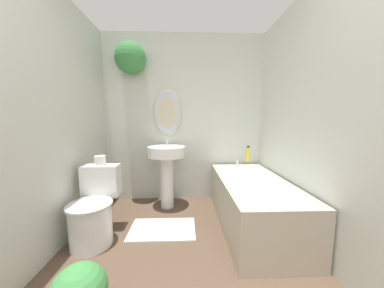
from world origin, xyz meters
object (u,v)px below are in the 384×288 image
(toilet, at_px, (94,211))
(toilet_paper_roll, at_px, (100,160))
(pedestal_sink, at_px, (167,164))
(bathtub, at_px, (252,201))
(shampoo_bottle, at_px, (248,154))

(toilet, bearing_deg, toilet_paper_roll, 90.00)
(pedestal_sink, relative_size, bathtub, 0.63)
(toilet, bearing_deg, pedestal_sink, 48.37)
(pedestal_sink, bearing_deg, toilet, -131.63)
(pedestal_sink, height_order, shampoo_bottle, pedestal_sink)
(shampoo_bottle, bearing_deg, toilet, -155.26)
(bathtub, distance_m, shampoo_bottle, 0.75)
(toilet, distance_m, bathtub, 1.66)
(toilet, bearing_deg, bathtub, 7.60)
(bathtub, height_order, toilet_paper_roll, toilet_paper_roll)
(shampoo_bottle, bearing_deg, toilet_paper_roll, -160.84)
(bathtub, xyz_separation_m, toilet_paper_roll, (-1.65, -0.02, 0.49))
(toilet, distance_m, pedestal_sink, 1.02)
(toilet_paper_roll, bearing_deg, bathtub, 0.61)
(pedestal_sink, distance_m, toilet_paper_roll, 0.85)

